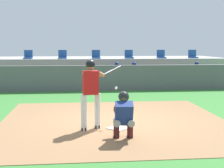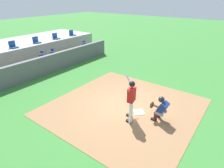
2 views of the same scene
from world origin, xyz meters
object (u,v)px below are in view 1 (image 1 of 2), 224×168
at_px(batter_at_plate, 91,90).
at_px(dugout_player_2, 134,74).
at_px(catcher_crouched, 123,114).
at_px(dugout_player_3, 197,74).
at_px(home_plate, 118,128).
at_px(stadium_seat_5, 161,56).
at_px(stadium_seat_4, 129,56).
at_px(stadium_seat_2, 62,56).
at_px(dugout_player_1, 117,75).
at_px(stadium_seat_6, 193,56).
at_px(stadium_seat_3, 96,56).
at_px(stadium_seat_1, 28,56).

height_order(batter_at_plate, dugout_player_2, batter_at_plate).
distance_m(catcher_crouched, dugout_player_3, 10.43).
height_order(home_plate, batter_at_plate, batter_at_plate).
relative_size(dugout_player_3, stadium_seat_5, 2.71).
bearing_deg(stadium_seat_4, dugout_player_3, -32.02).
bearing_deg(catcher_crouched, stadium_seat_2, 99.51).
bearing_deg(dugout_player_1, dugout_player_3, 0.00).
height_order(stadium_seat_4, stadium_seat_5, same).
distance_m(stadium_seat_4, stadium_seat_6, 3.71).
distance_m(home_plate, catcher_crouched, 1.11).
bearing_deg(home_plate, catcher_crouched, -89.56).
bearing_deg(home_plate, stadium_seat_3, 90.00).
distance_m(dugout_player_1, dugout_player_2, 0.89).
xyz_separation_m(home_plate, dugout_player_3, (5.11, 8.14, 0.65)).
height_order(dugout_player_1, stadium_seat_2, stadium_seat_2).
bearing_deg(dugout_player_3, stadium_seat_4, 147.98).
xyz_separation_m(batter_at_plate, stadium_seat_3, (0.68, 10.14, 0.50)).
xyz_separation_m(stadium_seat_1, stadium_seat_6, (9.29, 0.00, 0.00)).
height_order(batter_at_plate, stadium_seat_2, stadium_seat_2).
bearing_deg(stadium_seat_6, batter_at_plate, -121.64).
height_order(home_plate, dugout_player_1, dugout_player_1).
distance_m(dugout_player_2, stadium_seat_2, 4.29).
xyz_separation_m(stadium_seat_2, stadium_seat_4, (3.71, 0.00, 0.00)).
bearing_deg(stadium_seat_5, batter_at_plate, -113.42).
distance_m(dugout_player_2, stadium_seat_5, 2.91).
bearing_deg(batter_at_plate, stadium_seat_6, 58.36).
height_order(dugout_player_1, dugout_player_2, same).
bearing_deg(stadium_seat_2, stadium_seat_3, 0.00).
relative_size(home_plate, stadium_seat_3, 0.92).
relative_size(catcher_crouched, stadium_seat_3, 3.61).
relative_size(stadium_seat_3, stadium_seat_4, 1.00).
xyz_separation_m(stadium_seat_3, stadium_seat_5, (3.71, 0.00, 0.00)).
xyz_separation_m(dugout_player_1, dugout_player_2, (0.89, 0.00, 0.00)).
relative_size(dugout_player_1, dugout_player_3, 1.00).
bearing_deg(dugout_player_2, batter_at_plate, -107.15).
bearing_deg(batter_at_plate, stadium_seat_5, 66.58).
bearing_deg(dugout_player_3, home_plate, -122.11).
height_order(stadium_seat_2, stadium_seat_4, same).
bearing_deg(dugout_player_3, batter_at_plate, -125.54).
xyz_separation_m(home_plate, stadium_seat_4, (1.86, 10.18, 1.51)).
distance_m(stadium_seat_2, stadium_seat_4, 3.71).
relative_size(dugout_player_1, stadium_seat_6, 2.71).
bearing_deg(stadium_seat_3, home_plate, -90.00).
distance_m(home_plate, stadium_seat_6, 11.70).
height_order(dugout_player_1, stadium_seat_1, stadium_seat_1).
relative_size(dugout_player_3, stadium_seat_3, 2.71).
distance_m(dugout_player_3, stadium_seat_3, 5.57).
xyz_separation_m(home_plate, stadium_seat_2, (-1.86, 10.18, 1.51)).
xyz_separation_m(dugout_player_3, stadium_seat_2, (-6.97, 2.03, 0.86)).
bearing_deg(catcher_crouched, stadium_seat_6, 63.43).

